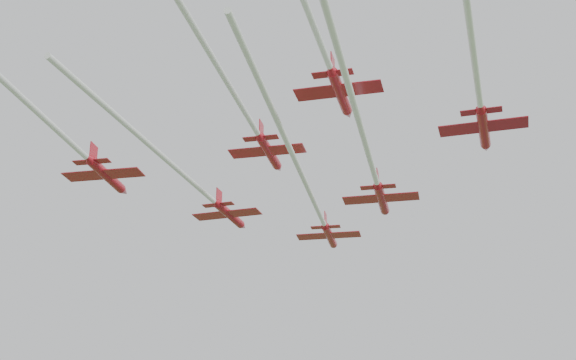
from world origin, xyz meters
The scene contains 7 objects.
jet_lead centered at (2.15, 9.31, 48.08)m, with size 25.49×60.87×2.73m.
jet_row2_left centered at (-7.30, -1.65, 47.57)m, with size 15.22×47.53×2.68m.
jet_row2_right centered at (14.63, -0.25, 47.71)m, with size 23.26×58.24×2.82m.
jet_row3_left centered at (-13.22, -20.04, 50.04)m, with size 24.77×59.84×2.97m.
jet_row3_mid centered at (5.84, -12.09, 50.84)m, with size 20.73×52.59×2.68m.
jet_row3_right centered at (27.94, -2.36, 51.24)m, with size 16.93×49.27×2.91m.
jet_row4_right centered at (20.26, -22.00, 49.99)m, with size 18.82×50.97×2.58m.
Camera 1 is at (48.48, -72.44, 12.90)m, focal length 50.00 mm.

